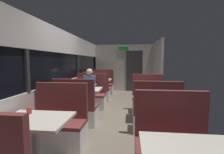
# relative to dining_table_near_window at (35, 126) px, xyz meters

# --- Properties ---
(ground_plane) EXTENTS (3.30, 9.20, 0.02)m
(ground_plane) POSITION_rel_dining_table_near_window_xyz_m (0.89, 2.09, -0.65)
(ground_plane) COLOR #665B4C
(carriage_window_panel_left) EXTENTS (0.09, 8.48, 2.30)m
(carriage_window_panel_left) POSITION_rel_dining_table_near_window_xyz_m (-0.56, 2.09, 0.47)
(carriage_window_panel_left) COLOR beige
(carriage_window_panel_left) RESTS_ON ground_plane
(carriage_end_bulkhead) EXTENTS (2.90, 0.11, 2.30)m
(carriage_end_bulkhead) POSITION_rel_dining_table_near_window_xyz_m (0.95, 6.28, 0.50)
(carriage_end_bulkhead) COLOR beige
(carriage_end_bulkhead) RESTS_ON ground_plane
(carriage_aisle_panel_right) EXTENTS (0.08, 2.40, 2.30)m
(carriage_aisle_panel_right) POSITION_rel_dining_table_near_window_xyz_m (2.34, 5.09, 0.51)
(carriage_aisle_panel_right) COLOR beige
(carriage_aisle_panel_right) RESTS_ON ground_plane
(dining_table_near_window) EXTENTS (0.90, 0.70, 0.74)m
(dining_table_near_window) POSITION_rel_dining_table_near_window_xyz_m (0.00, 0.00, 0.00)
(dining_table_near_window) COLOR #9E9EA3
(dining_table_near_window) RESTS_ON ground_plane
(bench_near_window_facing_entry) EXTENTS (0.95, 0.50, 1.10)m
(bench_near_window_facing_entry) POSITION_rel_dining_table_near_window_xyz_m (0.00, 0.70, -0.31)
(bench_near_window_facing_entry) COLOR silver
(bench_near_window_facing_entry) RESTS_ON ground_plane
(dining_table_mid_window) EXTENTS (0.90, 0.70, 0.74)m
(dining_table_mid_window) POSITION_rel_dining_table_near_window_xyz_m (0.00, 2.36, 0.00)
(dining_table_mid_window) COLOR #9E9EA3
(dining_table_mid_window) RESTS_ON ground_plane
(bench_mid_window_facing_end) EXTENTS (0.95, 0.50, 1.10)m
(bench_mid_window_facing_end) POSITION_rel_dining_table_near_window_xyz_m (0.00, 1.66, -0.31)
(bench_mid_window_facing_end) COLOR silver
(bench_mid_window_facing_end) RESTS_ON ground_plane
(bench_mid_window_facing_entry) EXTENTS (0.95, 0.50, 1.10)m
(bench_mid_window_facing_entry) POSITION_rel_dining_table_near_window_xyz_m (0.00, 3.06, -0.31)
(bench_mid_window_facing_entry) COLOR silver
(bench_mid_window_facing_entry) RESTS_ON ground_plane
(dining_table_far_window) EXTENTS (0.90, 0.70, 0.74)m
(dining_table_far_window) POSITION_rel_dining_table_near_window_xyz_m (0.00, 4.72, 0.00)
(dining_table_far_window) COLOR #9E9EA3
(dining_table_far_window) RESTS_ON ground_plane
(bench_far_window_facing_end) EXTENTS (0.95, 0.50, 1.10)m
(bench_far_window_facing_end) POSITION_rel_dining_table_near_window_xyz_m (0.00, 4.02, -0.31)
(bench_far_window_facing_end) COLOR silver
(bench_far_window_facing_end) RESTS_ON ground_plane
(bench_far_window_facing_entry) EXTENTS (0.95, 0.50, 1.10)m
(bench_far_window_facing_entry) POSITION_rel_dining_table_near_window_xyz_m (0.00, 5.42, -0.31)
(bench_far_window_facing_entry) COLOR silver
(bench_far_window_facing_entry) RESTS_ON ground_plane
(bench_front_aisle_facing_entry) EXTENTS (0.95, 0.50, 1.10)m
(bench_front_aisle_facing_entry) POSITION_rel_dining_table_near_window_xyz_m (1.79, 0.10, -0.31)
(bench_front_aisle_facing_entry) COLOR silver
(bench_front_aisle_facing_entry) RESTS_ON ground_plane
(dining_table_rear_aisle) EXTENTS (0.90, 0.70, 0.74)m
(dining_table_rear_aisle) POSITION_rel_dining_table_near_window_xyz_m (1.79, 2.16, 0.00)
(dining_table_rear_aisle) COLOR #9E9EA3
(dining_table_rear_aisle) RESTS_ON ground_plane
(bench_rear_aisle_facing_end) EXTENTS (0.95, 0.50, 1.10)m
(bench_rear_aisle_facing_end) POSITION_rel_dining_table_near_window_xyz_m (1.79, 1.46, -0.31)
(bench_rear_aisle_facing_end) COLOR silver
(bench_rear_aisle_facing_end) RESTS_ON ground_plane
(bench_rear_aisle_facing_entry) EXTENTS (0.95, 0.50, 1.10)m
(bench_rear_aisle_facing_entry) POSITION_rel_dining_table_near_window_xyz_m (1.79, 2.86, -0.31)
(bench_rear_aisle_facing_entry) COLOR silver
(bench_rear_aisle_facing_entry) RESTS_ON ground_plane
(seated_passenger) EXTENTS (0.47, 0.55, 1.26)m
(seated_passenger) POSITION_rel_dining_table_near_window_xyz_m (0.00, 2.99, -0.10)
(seated_passenger) COLOR #26262D
(seated_passenger) RESTS_ON ground_plane
(coffee_cup_primary) EXTENTS (0.07, 0.07, 0.09)m
(coffee_cup_primary) POSITION_rel_dining_table_near_window_xyz_m (-0.19, 0.17, 0.15)
(coffee_cup_primary) COLOR #B23333
(coffee_cup_primary) RESTS_ON dining_table_near_window
(coffee_cup_secondary) EXTENTS (0.07, 0.07, 0.09)m
(coffee_cup_secondary) POSITION_rel_dining_table_near_window_xyz_m (1.91, 2.26, 0.15)
(coffee_cup_secondary) COLOR #B23333
(coffee_cup_secondary) RESTS_ON dining_table_rear_aisle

